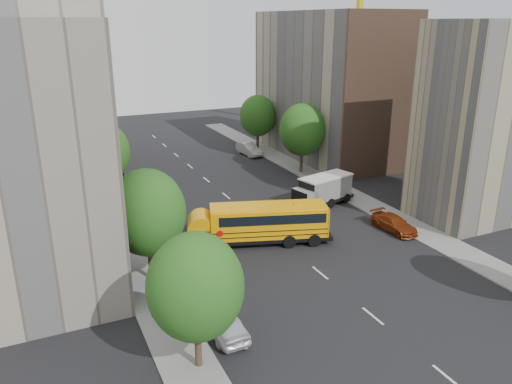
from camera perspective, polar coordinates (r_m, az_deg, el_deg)
ground at (r=42.18m, az=1.59°, el=-4.55°), size 120.00×120.00×0.00m
sidewalk_left at (r=43.39m, az=-15.24°, el=-4.48°), size 3.00×80.00×0.12m
sidewalk_right at (r=51.75m, az=10.58°, el=-0.27°), size 3.00×80.00×0.12m
lane_markings at (r=50.71m, az=-3.43°, el=-0.44°), size 0.15×64.00×0.01m
building_left_cream at (r=41.17m, az=-25.68°, el=7.56°), size 10.00×26.00×20.00m
building_left_redbrick at (r=63.44m, az=-25.37°, el=7.80°), size 10.00×15.00×13.00m
building_left_near at (r=31.24m, az=-25.17°, el=1.65°), size 10.00×7.00×17.00m
building_right_near at (r=47.13m, az=24.50°, el=7.09°), size 10.00×7.00×17.00m
building_right_far at (r=65.48m, az=8.17°, el=11.93°), size 10.00×22.00×18.00m
building_right_sidewall at (r=56.63m, az=14.26°, el=10.46°), size 10.10×0.30×18.00m
street_tree_0 at (r=24.75m, az=-6.93°, el=-10.71°), size 4.80×4.80×7.41m
street_tree_1 at (r=33.42m, az=-12.34°, el=-2.32°), size 5.12×5.12×7.90m
street_tree_2 at (r=50.45m, az=-16.99°, el=4.37°), size 4.99×4.99×7.71m
street_tree_4 at (r=57.45m, az=5.30°, el=7.09°), size 5.25×5.25×8.10m
street_tree_5 at (r=67.97m, az=0.19°, el=8.70°), size 4.86×4.86×7.51m
school_bus at (r=39.47m, az=0.26°, el=-3.42°), size 11.63×5.99×3.22m
safari_truck at (r=48.01m, az=7.60°, el=0.20°), size 7.05×3.89×2.86m
parked_car_0 at (r=29.14m, az=-3.76°, el=-14.59°), size 1.91×4.45×1.50m
parked_car_1 at (r=50.86m, az=-13.91°, el=-0.13°), size 1.46×4.09×1.34m
parked_car_2 at (r=59.23m, az=-16.42°, el=2.36°), size 2.69×5.06×1.35m
parked_car_3 at (r=43.69m, az=15.49°, el=-3.49°), size 2.13×4.64×1.31m
parked_car_5 at (r=66.08m, az=-0.79°, el=4.92°), size 2.01×4.87×1.57m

